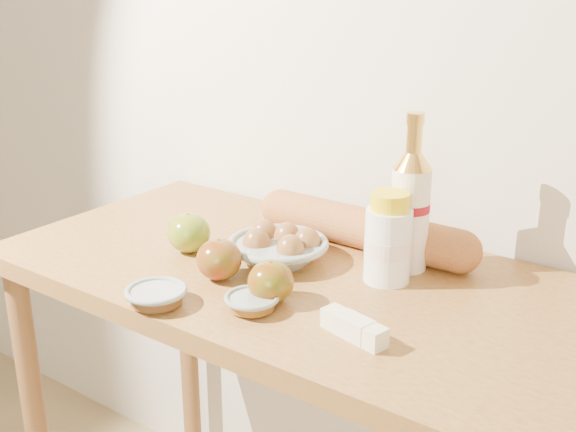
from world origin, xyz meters
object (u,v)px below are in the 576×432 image
object	(u,v)px
table	(297,328)
cream_bottle	(388,241)
egg_bowl	(279,247)
baguette	(363,228)
bourbon_bottle	(410,207)

from	to	relation	value
table	cream_bottle	xyz separation A→B (m)	(0.16, 0.06, 0.20)
table	egg_bowl	size ratio (longest dim) A/B	5.33
egg_bowl	baguette	bearing A→B (deg)	58.46
bourbon_bottle	baguette	size ratio (longest dim) A/B	0.60
table	bourbon_bottle	world-z (taller)	bourbon_bottle
table	baguette	world-z (taller)	baguette
table	baguette	size ratio (longest dim) A/B	2.36
table	baguette	xyz separation A→B (m)	(0.04, 0.18, 0.17)
cream_bottle	table	bearing A→B (deg)	-167.61
bourbon_bottle	egg_bowl	size ratio (longest dim) A/B	1.35
table	bourbon_bottle	distance (m)	0.33
baguette	cream_bottle	bearing A→B (deg)	-43.86
cream_bottle	baguette	bearing A→B (deg)	126.97
table	egg_bowl	bearing A→B (deg)	162.64
bourbon_bottle	cream_bottle	size ratio (longest dim) A/B	1.78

